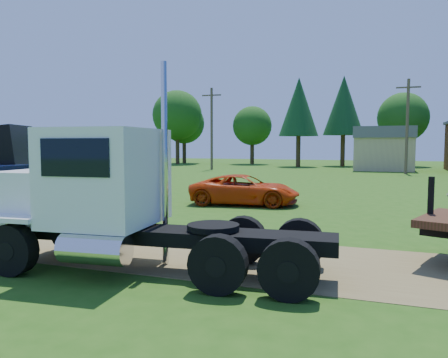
% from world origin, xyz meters
% --- Properties ---
extents(ground, '(140.00, 140.00, 0.00)m').
position_xyz_m(ground, '(0.00, 0.00, 0.00)').
color(ground, '#255312').
rests_on(ground, ground).
extents(dirt_track, '(120.00, 4.20, 0.01)m').
position_xyz_m(dirt_track, '(0.00, 0.00, 0.01)').
color(dirt_track, brown).
rests_on(dirt_track, ground).
extents(white_semi_tractor, '(7.98, 3.23, 4.74)m').
position_xyz_m(white_semi_tractor, '(-2.15, -1.81, 1.62)').
color(white_semi_tractor, black).
rests_on(white_semi_tractor, ground).
extents(orange_pickup, '(5.33, 2.93, 1.41)m').
position_xyz_m(orange_pickup, '(-2.33, 9.28, 0.71)').
color(orange_pickup, red).
rests_on(orange_pickup, ground).
extents(spectator_a, '(0.79, 0.60, 1.94)m').
position_xyz_m(spectator_a, '(-2.98, 0.97, 0.97)').
color(spectator_a, '#999999').
rests_on(spectator_a, ground).
extents(tan_shed, '(6.20, 5.40, 4.70)m').
position_xyz_m(tan_shed, '(4.00, 40.00, 2.42)').
color(tan_shed, tan).
rests_on(tan_shed, ground).
extents(utility_poles, '(42.20, 0.28, 9.00)m').
position_xyz_m(utility_poles, '(6.00, 35.00, 4.71)').
color(utility_poles, brown).
rests_on(utility_poles, ground).
extents(tree_row, '(57.86, 14.63, 11.52)m').
position_xyz_m(tree_row, '(1.83, 48.87, 6.66)').
color(tree_row, '#342615').
rests_on(tree_row, ground).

